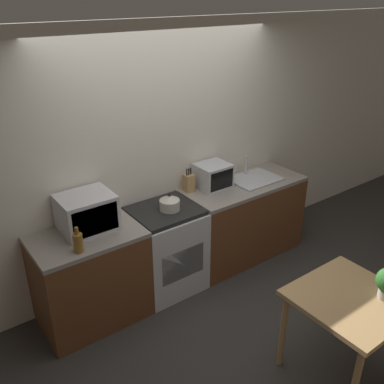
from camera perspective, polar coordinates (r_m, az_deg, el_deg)
ground_plane at (r=4.30m, az=4.52°, el=-15.68°), size 16.00×16.00×0.00m
wall_back at (r=4.35m, az=-3.79°, el=4.88°), size 10.00×0.06×2.60m
counter_left_run at (r=4.07m, az=-13.33°, el=-11.02°), size 0.96×0.62×0.90m
counter_right_run at (r=4.92m, az=6.66°, el=-3.60°), size 1.41×0.62×0.90m
stove_range at (r=4.37m, az=-3.51°, el=-7.56°), size 0.67×0.62×0.90m
kettle at (r=4.10m, az=-3.00°, el=-1.43°), size 0.20×0.20×0.18m
microwave at (r=3.85m, az=-13.88°, el=-2.65°), size 0.46×0.39×0.32m
bottle at (r=3.57m, az=-14.94°, el=-6.51°), size 0.08×0.08×0.22m
knife_block at (r=4.47m, az=-0.43°, el=1.26°), size 0.10×0.10×0.26m
toaster_oven at (r=4.56m, az=2.80°, el=2.19°), size 0.34×0.31×0.26m
sink_basin at (r=4.82m, az=8.27°, el=1.81°), size 0.54×0.42×0.24m
dining_table at (r=3.56m, az=20.28°, el=-14.28°), size 0.79×0.78×0.75m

